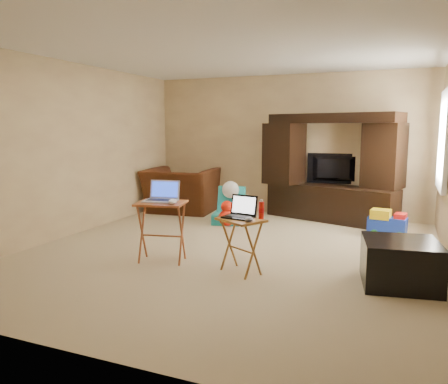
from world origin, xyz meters
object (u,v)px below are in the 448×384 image
at_px(recliner, 181,190).
at_px(child_rocker, 227,205).
at_px(plush_toy, 227,213).
at_px(television, 333,169).
at_px(water_bottle, 261,210).
at_px(mouse_left, 173,202).
at_px(mouse_right, 249,220).
at_px(entertainment_center, 332,168).
at_px(laptop_right, 238,207).
at_px(tray_table_left, 162,232).
at_px(push_toy, 387,223).
at_px(ottoman, 400,263).
at_px(laptop_left, 160,191).
at_px(tray_table_right, 241,246).

distance_m(recliner, child_rocker, 1.34).
bearing_deg(child_rocker, plush_toy, -81.36).
xyz_separation_m(television, recliner, (-2.71, -0.48, -0.46)).
xyz_separation_m(recliner, water_bottle, (2.45, -2.78, 0.29)).
distance_m(child_rocker, plush_toy, 0.21).
relative_size(mouse_left, mouse_right, 1.19).
bearing_deg(child_rocker, mouse_left, -95.14).
bearing_deg(recliner, child_rocker, 146.76).
xyz_separation_m(recliner, mouse_right, (2.38, -2.98, 0.22)).
xyz_separation_m(entertainment_center, recliner, (-2.71, -0.27, -0.50)).
bearing_deg(laptop_right, recliner, 136.65).
xyz_separation_m(entertainment_center, tray_table_left, (-1.46, -3.10, -0.55)).
relative_size(tray_table_left, water_bottle, 3.85).
xyz_separation_m(laptop_right, mouse_left, (-0.77, -0.06, 0.02)).
bearing_deg(entertainment_center, push_toy, -23.10).
relative_size(push_toy, ottoman, 0.75).
height_order(tray_table_left, water_bottle, water_bottle).
distance_m(laptop_left, mouse_right, 1.19).
xyz_separation_m(laptop_left, mouse_left, (0.22, -0.10, -0.09)).
bearing_deg(entertainment_center, mouse_right, -78.14).
height_order(laptop_left, mouse_right, laptop_left).
distance_m(television, water_bottle, 3.28).
bearing_deg(laptop_right, tray_table_right, -17.74).
relative_size(push_toy, mouse_right, 4.39).
relative_size(tray_table_right, mouse_left, 4.16).
bearing_deg(laptop_right, television, 90.20).
distance_m(recliner, laptop_right, 3.61).
height_order(television, mouse_left, television).
bearing_deg(mouse_left, mouse_right, -4.76).
bearing_deg(plush_toy, laptop_left, -90.84).
xyz_separation_m(ottoman, tray_table_right, (-1.60, -0.24, 0.07)).
relative_size(child_rocker, push_toy, 1.14).
relative_size(ottoman, mouse_right, 5.85).
bearing_deg(recliner, tray_table_left, 108.13).
xyz_separation_m(tray_table_right, mouse_left, (-0.81, -0.04, 0.44)).
height_order(push_toy, water_bottle, water_bottle).
height_order(mouse_right, water_bottle, water_bottle).
distance_m(child_rocker, mouse_left, 2.34).
bearing_deg(television, mouse_right, 80.78).
distance_m(entertainment_center, television, 0.22).
bearing_deg(water_bottle, laptop_left, -178.99).
bearing_deg(ottoman, water_bottle, -173.32).
height_order(entertainment_center, laptop_right, entertainment_center).
relative_size(tray_table_left, laptop_left, 1.91).
bearing_deg(tray_table_right, tray_table_left, -152.44).
bearing_deg(water_bottle, television, 85.37).
distance_m(recliner, plush_toy, 1.49).
bearing_deg(push_toy, ottoman, -76.70).
height_order(laptop_right, mouse_left, laptop_right).
height_order(push_toy, tray_table_left, tray_table_left).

